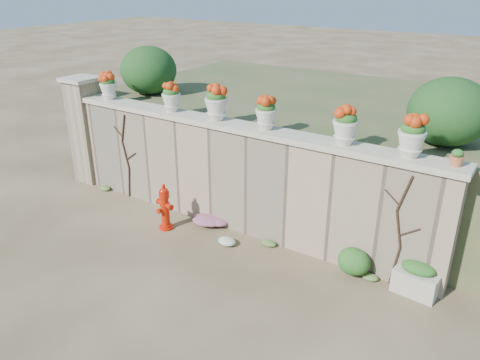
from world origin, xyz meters
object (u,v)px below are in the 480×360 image
Objects in this scene: fire_hydrant at (165,207)px; urn_pot_0 at (108,86)px; planter_box at (416,279)px; terracotta_pot at (457,159)px.

urn_pot_0 reaches higher than fire_hydrant.
fire_hydrant is at bearing -21.10° from urn_pot_0.
terracotta_pot is (0.20, 0.25, 1.95)m from planter_box.
terracotta_pot is (4.81, 0.87, 1.73)m from fire_hydrant.
terracotta_pot reaches higher than fire_hydrant.
terracotta_pot reaches higher than planter_box.
planter_box is 2.93× the size of terracotta_pot.
fire_hydrant is 4.00× the size of terracotta_pot.
fire_hydrant is 3.07m from urn_pot_0.
planter_box is at bearing -128.66° from terracotta_pot.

